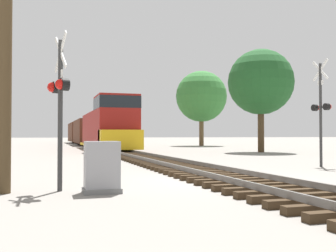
# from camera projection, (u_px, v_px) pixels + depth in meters

# --- Properties ---
(ground_plane) EXTENTS (400.00, 400.00, 0.00)m
(ground_plane) POSITION_uv_depth(u_px,v_px,m) (224.00, 180.00, 11.98)
(ground_plane) COLOR gray
(rail_track_bed) EXTENTS (2.60, 160.00, 0.31)m
(rail_track_bed) POSITION_uv_depth(u_px,v_px,m) (224.00, 176.00, 11.98)
(rail_track_bed) COLOR #382819
(rail_track_bed) RESTS_ON ground
(freight_train) EXTENTS (3.15, 46.92, 4.46)m
(freight_train) POSITION_uv_depth(u_px,v_px,m) (90.00, 131.00, 49.00)
(freight_train) COLOR maroon
(freight_train) RESTS_ON ground
(crossing_signal_near) EXTENTS (0.53, 1.01, 3.91)m
(crossing_signal_near) POSITION_uv_depth(u_px,v_px,m) (59.00, 96.00, 9.72)
(crossing_signal_near) COLOR #333333
(crossing_signal_near) RESTS_ON ground
(crossing_signal_far) EXTENTS (0.40, 1.01, 4.69)m
(crossing_signal_far) POSITION_uv_depth(u_px,v_px,m) (321.00, 108.00, 17.18)
(crossing_signal_far) COLOR #333333
(crossing_signal_far) RESTS_ON ground
(relay_cabinet) EXTENTS (0.89, 0.66, 1.23)m
(relay_cabinet) POSITION_uv_depth(u_px,v_px,m) (102.00, 168.00, 9.39)
(relay_cabinet) COLOR slate
(relay_cabinet) RESTS_ON ground
(utility_pole) EXTENTS (1.80, 0.32, 7.01)m
(utility_pole) POSITION_uv_depth(u_px,v_px,m) (5.00, 42.00, 9.38)
(utility_pole) COLOR #4C3A23
(utility_pole) RESTS_ON ground
(tree_far_right) EXTENTS (5.28, 5.28, 8.31)m
(tree_far_right) POSITION_uv_depth(u_px,v_px,m) (261.00, 82.00, 31.69)
(tree_far_right) COLOR #473521
(tree_far_right) RESTS_ON ground
(tree_mid_background) EXTENTS (6.53, 6.53, 9.60)m
(tree_mid_background) POSITION_uv_depth(u_px,v_px,m) (201.00, 97.00, 50.34)
(tree_mid_background) COLOR brown
(tree_mid_background) RESTS_ON ground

